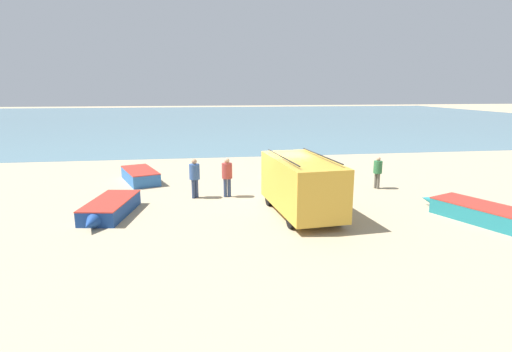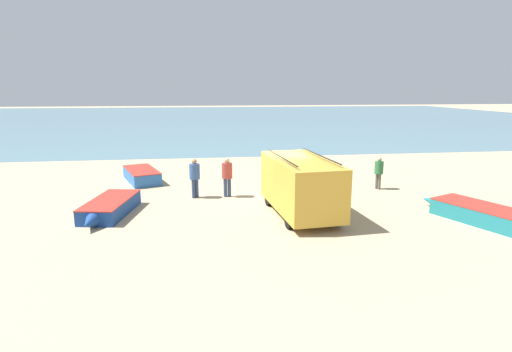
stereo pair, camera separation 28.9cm
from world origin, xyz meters
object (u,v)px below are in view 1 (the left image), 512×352
at_px(parked_van, 301,184).
at_px(fisherman_2, 195,175).
at_px(fishing_rowboat_0, 140,175).
at_px(fishing_rowboat_2, 486,214).
at_px(fishing_rowboat_3, 281,167).
at_px(fisherman_0, 378,170).
at_px(fisherman_1, 227,174).
at_px(fishing_rowboat_1, 110,208).

relative_size(parked_van, fisherman_2, 2.77).
bearing_deg(fishing_rowboat_0, fishing_rowboat_2, -142.97).
height_order(fishing_rowboat_3, fisherman_0, fisherman_0).
height_order(parked_van, fishing_rowboat_3, parked_van).
xyz_separation_m(fishing_rowboat_0, fisherman_1, (4.44, -3.89, 0.76)).
xyz_separation_m(parked_van, fisherman_2, (-4.16, 3.04, -0.15)).
relative_size(fishing_rowboat_0, fishing_rowboat_1, 1.00).
relative_size(fishing_rowboat_0, fisherman_1, 2.21).
bearing_deg(fishing_rowboat_0, fisherman_0, -126.07).
distance_m(fishing_rowboat_1, fishing_rowboat_2, 14.41).
bearing_deg(fisherman_0, fishing_rowboat_3, -77.09).
bearing_deg(fishing_rowboat_3, fisherman_0, -121.66).
bearing_deg(fishing_rowboat_1, fishing_rowboat_0, -173.79).
height_order(parked_van, fishing_rowboat_0, parked_van).
distance_m(fisherman_1, fisherman_2, 1.47).
relative_size(fishing_rowboat_2, fisherman_0, 3.12).
height_order(parked_van, fisherman_0, parked_van).
bearing_deg(fishing_rowboat_2, parked_van, 50.26).
height_order(fishing_rowboat_1, fisherman_0, fisherman_0).
height_order(fishing_rowboat_2, fisherman_2, fisherman_2).
height_order(fishing_rowboat_3, fisherman_2, fisherman_2).
relative_size(fishing_rowboat_0, fisherman_0, 2.49).
bearing_deg(parked_van, fisherman_2, 48.61).
bearing_deg(fishing_rowboat_1, fisherman_1, 123.45).
relative_size(fishing_rowboat_2, fishing_rowboat_3, 0.91).
xyz_separation_m(fisherman_1, fisherman_2, (-1.47, 0.04, -0.01)).
bearing_deg(fisherman_1, fishing_rowboat_2, 61.60).
height_order(fishing_rowboat_1, fisherman_1, fisherman_1).
xyz_separation_m(parked_van, fishing_rowboat_1, (-7.49, 0.88, -0.93)).
relative_size(parked_van, fishing_rowboat_3, 0.91).
height_order(fishing_rowboat_0, fisherman_2, fisherman_2).
relative_size(fishing_rowboat_2, fisherman_2, 2.79).
bearing_deg(fishing_rowboat_2, fisherman_1, 38.85).
xyz_separation_m(fishing_rowboat_1, fishing_rowboat_2, (14.12, -2.89, 0.01)).
height_order(parked_van, fisherman_2, parked_van).
bearing_deg(fishing_rowboat_1, fishing_rowboat_3, 140.85).
xyz_separation_m(parked_van, fisherman_1, (-2.69, 3.00, -0.14)).
distance_m(parked_van, fisherman_0, 5.95).
xyz_separation_m(fishing_rowboat_2, fisherman_0, (-1.79, 5.46, 0.65)).
bearing_deg(fishing_rowboat_1, fisherman_0, 111.48).
bearing_deg(fisherman_2, fisherman_1, 49.19).
height_order(fishing_rowboat_2, fishing_rowboat_3, fishing_rowboat_2).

